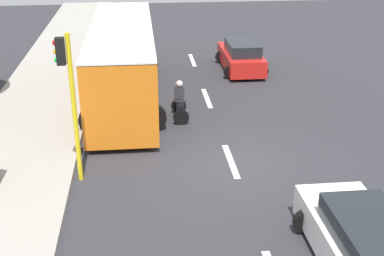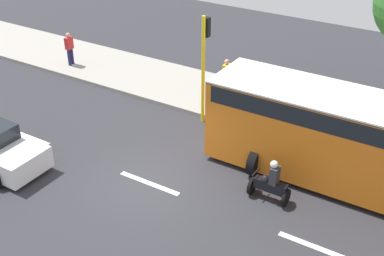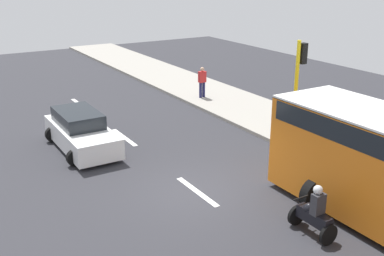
{
  "view_description": "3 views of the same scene",
  "coord_description": "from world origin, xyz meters",
  "px_view_note": "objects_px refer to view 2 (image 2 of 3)",
  "views": [
    {
      "loc": [
        2.82,
        14.75,
        7.66
      ],
      "look_at": [
        1.32,
        0.41,
        1.41
      ],
      "focal_mm": 48.13,
      "sensor_mm": 36.0,
      "label": 1
    },
    {
      "loc": [
        -11.33,
        -8.76,
        10.36
      ],
      "look_at": [
        1.81,
        -0.6,
        1.49
      ],
      "focal_mm": 47.87,
      "sensor_mm": 36.0,
      "label": 2
    },
    {
      "loc": [
        -7.28,
        -11.73,
        7.01
      ],
      "look_at": [
        0.93,
        1.86,
        1.5
      ],
      "focal_mm": 43.69,
      "sensor_mm": 36.0,
      "label": 3
    }
  ],
  "objects_px": {
    "city_bus": "(373,143)",
    "traffic_light_corner": "(205,54)",
    "motorcycle": "(270,183)",
    "pedestrian_by_tree": "(69,48)",
    "pedestrian_near_signal": "(226,76)"
  },
  "relations": [
    {
      "from": "motorcycle",
      "to": "pedestrian_by_tree",
      "type": "bearing_deg",
      "value": 70.18
    },
    {
      "from": "motorcycle",
      "to": "traffic_light_corner",
      "type": "bearing_deg",
      "value": 52.53
    },
    {
      "from": "city_bus",
      "to": "pedestrian_near_signal",
      "type": "bearing_deg",
      "value": 63.12
    },
    {
      "from": "pedestrian_near_signal",
      "to": "city_bus",
      "type": "bearing_deg",
      "value": -116.88
    },
    {
      "from": "motorcycle",
      "to": "traffic_light_corner",
      "type": "relative_size",
      "value": 0.34
    },
    {
      "from": "pedestrian_by_tree",
      "to": "city_bus",
      "type": "bearing_deg",
      "value": -99.34
    },
    {
      "from": "pedestrian_near_signal",
      "to": "traffic_light_corner",
      "type": "bearing_deg",
      "value": -173.8
    },
    {
      "from": "traffic_light_corner",
      "to": "city_bus",
      "type": "bearing_deg",
      "value": -100.6
    },
    {
      "from": "pedestrian_by_tree",
      "to": "pedestrian_near_signal",
      "type": "bearing_deg",
      "value": -82.35
    },
    {
      "from": "motorcycle",
      "to": "pedestrian_by_tree",
      "type": "distance_m",
      "value": 14.04
    },
    {
      "from": "motorcycle",
      "to": "traffic_light_corner",
      "type": "distance_m",
      "value": 6.19
    },
    {
      "from": "motorcycle",
      "to": "traffic_light_corner",
      "type": "height_order",
      "value": "traffic_light_corner"
    },
    {
      "from": "city_bus",
      "to": "pedestrian_by_tree",
      "type": "distance_m",
      "value": 15.92
    },
    {
      "from": "motorcycle",
      "to": "pedestrian_near_signal",
      "type": "height_order",
      "value": "pedestrian_near_signal"
    },
    {
      "from": "city_bus",
      "to": "traffic_light_corner",
      "type": "distance_m",
      "value": 7.25
    }
  ]
}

